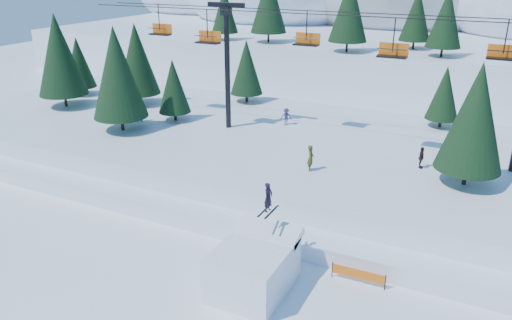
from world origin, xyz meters
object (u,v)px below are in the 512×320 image
at_px(banner_near, 358,274).
at_px(banner_far, 424,270).
at_px(chairlift, 356,57).
at_px(jump_kicker, 254,266).

relative_size(banner_near, banner_far, 1.08).
distance_m(chairlift, banner_far, 16.53).
xyz_separation_m(jump_kicker, chairlift, (0.12, 16.46, 8.02)).
relative_size(jump_kicker, banner_near, 1.88).
relative_size(jump_kicker, chairlift, 0.12).
height_order(jump_kicker, chairlift, chairlift).
relative_size(jump_kicker, banner_far, 2.03).
height_order(banner_near, banner_far, same).
bearing_deg(banner_far, jump_kicker, -148.70).
height_order(chairlift, banner_near, chairlift).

